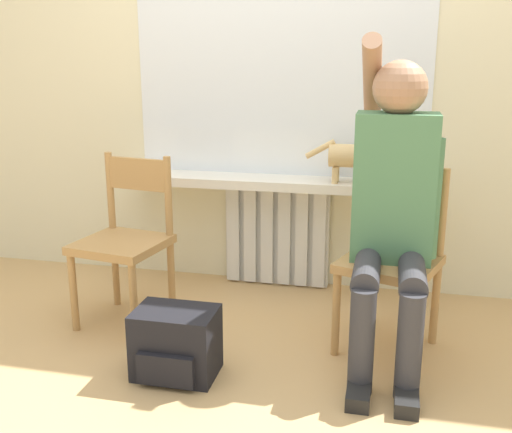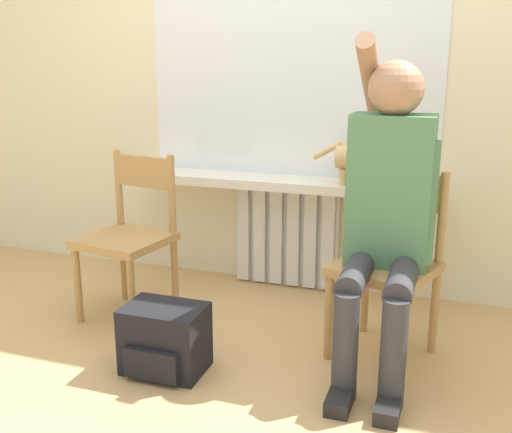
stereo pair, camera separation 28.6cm
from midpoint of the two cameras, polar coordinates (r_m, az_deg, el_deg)
The scene contains 10 objects.
ground_plane at distance 2.53m, azimuth -1.27°, elevation -15.58°, with size 12.00×12.00×0.00m, color tan.
wall_with_window at distance 3.36m, azimuth 6.06°, elevation 16.02°, with size 7.00×0.06×2.70m.
radiator at distance 3.43m, azimuth 5.29°, elevation -1.83°, with size 0.60×0.08×0.59m.
windowsill at distance 3.28m, azimuth 5.11°, elevation 3.17°, with size 1.68×0.25×0.05m.
window_glass at distance 3.33m, azimuth 5.83°, elevation 12.58°, with size 1.61×0.01×1.02m.
chair_left at distance 3.02m, azimuth -9.30°, elevation -1.72°, with size 0.45×0.45×0.82m.
chair_right at distance 2.69m, azimuth 15.55°, elevation -4.23°, with size 0.50×0.50×0.82m.
person at distance 2.52m, azimuth 15.61°, elevation 1.19°, with size 0.36×0.96×1.38m.
cat at distance 3.13m, azimuth 12.89°, elevation 5.39°, with size 0.44×0.12×0.23m.
backpack at distance 2.56m, azimuth -5.50°, elevation -11.66°, with size 0.34×0.26×0.29m.
Camera 2 is at (0.89, -2.00, 1.29)m, focal length 42.00 mm.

